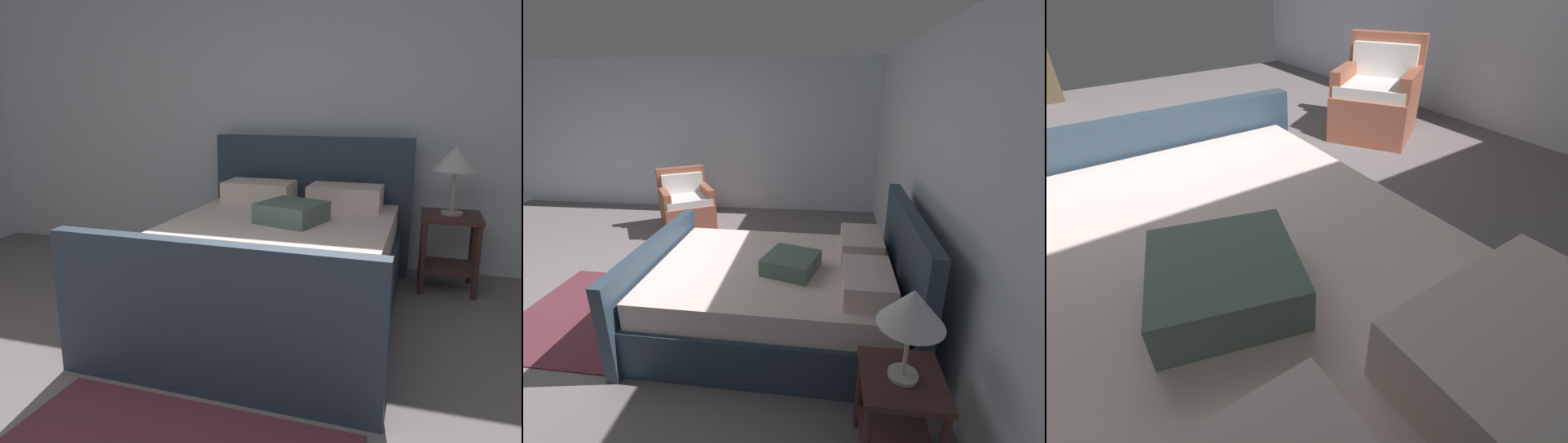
% 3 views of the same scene
% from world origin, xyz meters
% --- Properties ---
extents(ground_plane, '(6.39, 6.54, 0.02)m').
position_xyz_m(ground_plane, '(0.00, 0.00, -0.01)').
color(ground_plane, slate).
extents(bed, '(1.75, 2.30, 1.16)m').
position_xyz_m(bed, '(0.19, 2.04, 0.35)').
color(bed, '#2B3B4A').
rests_on(bed, ground).
extents(armchair, '(1.00, 1.00, 0.90)m').
position_xyz_m(armchair, '(-2.14, 0.30, 0.35)').
color(armchair, '#98523D').
rests_on(armchair, ground).
extents(area_rug, '(1.53, 1.31, 0.01)m').
position_xyz_m(area_rug, '(0.19, 0.18, 0.01)').
color(area_rug, '#592833').
rests_on(area_rug, ground).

